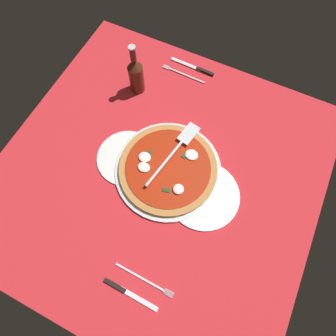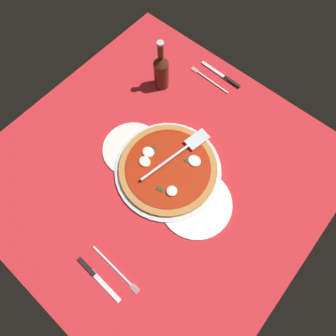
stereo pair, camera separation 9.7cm
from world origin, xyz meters
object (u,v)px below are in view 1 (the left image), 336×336
(pizza, at_px, (168,168))
(place_setting_near, at_px, (135,286))
(dinner_plate_right, at_px, (203,195))
(pizza_server, at_px, (174,152))
(place_setting_far, at_px, (190,71))
(beer_bottle, at_px, (136,74))
(dinner_plate_left, at_px, (127,157))

(pizza, height_order, place_setting_near, pizza)
(dinner_plate_right, height_order, place_setting_near, place_setting_near)
(dinner_plate_right, height_order, pizza, pizza)
(pizza_server, height_order, place_setting_far, pizza_server)
(pizza_server, distance_m, beer_bottle, 0.34)
(dinner_plate_right, distance_m, pizza, 0.16)
(place_setting_near, distance_m, place_setting_far, 0.85)
(dinner_plate_left, height_order, place_setting_near, place_setting_near)
(pizza_server, bearing_deg, dinner_plate_left, 127.25)
(dinner_plate_left, bearing_deg, beer_bottle, 110.92)
(dinner_plate_right, relative_size, pizza, 0.72)
(pizza, xyz_separation_m, place_setting_far, (-0.11, 0.44, -0.02))
(dinner_plate_left, height_order, dinner_plate_right, same)
(dinner_plate_right, distance_m, place_setting_near, 0.37)
(dinner_plate_right, xyz_separation_m, place_setting_near, (-0.08, -0.36, -0.00))
(dinner_plate_right, relative_size, pizza_server, 0.85)
(pizza_server, distance_m, place_setting_near, 0.46)
(place_setting_near, bearing_deg, dinner_plate_left, 123.24)
(dinner_plate_left, relative_size, dinner_plate_right, 0.88)
(dinner_plate_right, bearing_deg, pizza_server, 150.98)
(dinner_plate_left, bearing_deg, place_setting_near, -58.03)
(pizza_server, bearing_deg, beer_bottle, 61.53)
(dinner_plate_left, height_order, pizza_server, pizza_server)
(dinner_plate_left, height_order, pizza, pizza)
(place_setting_near, bearing_deg, beer_bottle, 118.66)
(dinner_plate_right, relative_size, beer_bottle, 1.12)
(pizza, distance_m, pizza_server, 0.06)
(pizza_server, relative_size, place_setting_far, 1.39)
(place_setting_far, distance_m, beer_bottle, 0.25)
(dinner_plate_left, xyz_separation_m, pizza_server, (0.15, 0.08, 0.04))
(pizza_server, height_order, place_setting_near, pizza_server)
(pizza_server, height_order, beer_bottle, beer_bottle)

